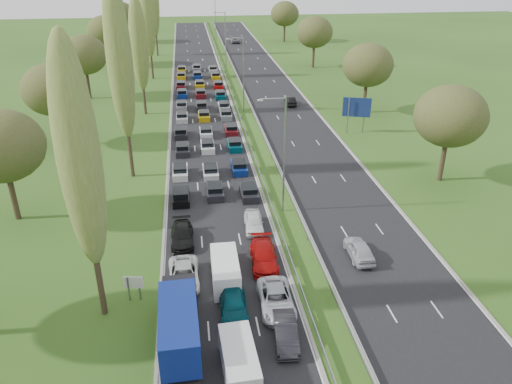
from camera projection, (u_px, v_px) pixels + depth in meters
ground at (242, 108)px, 84.23m from camera, size 260.00×260.00×0.00m
near_carriageway at (202, 106)px, 85.63m from camera, size 10.50×215.00×0.04m
far_carriageway at (279, 103)px, 87.28m from camera, size 10.50×215.00×0.04m
central_reservation at (241, 101)px, 86.21m from camera, size 2.36×215.00×0.32m
lamp_columns at (243, 75)px, 79.82m from camera, size 0.18×140.18×12.00m
poplar_row at (132, 48)px, 66.30m from camera, size 2.80×127.80×22.44m
woodland_left at (46, 96)px, 62.14m from camera, size 8.00×166.00×11.10m
woodland_right at (387, 77)px, 71.38m from camera, size 8.00×153.00×11.10m
traffic_queue_fill at (203, 111)px, 81.24m from camera, size 9.12×67.51×0.80m
near_car_2 at (184, 275)px, 39.89m from camera, size 2.46×5.25×1.45m
near_car_3 at (182, 235)px, 45.42m from camera, size 2.08×5.03×1.45m
near_car_7 at (233, 304)px, 36.70m from camera, size 2.10×4.95×1.42m
near_car_8 at (224, 260)px, 41.91m from camera, size 1.77×3.91×1.30m
near_car_9 at (286, 332)px, 33.91m from camera, size 1.90×4.53×1.45m
near_car_10 at (276, 299)px, 37.07m from camera, size 2.61×5.44×1.49m
near_car_11 at (264, 256)px, 42.25m from camera, size 2.52×5.51×1.56m
near_car_12 at (254, 222)px, 47.62m from camera, size 1.98×4.43×1.48m
far_car_0 at (359, 249)px, 43.19m from camera, size 1.83×4.54×1.55m
far_car_1 at (290, 101)px, 85.70m from camera, size 1.54×4.29×1.41m
far_car_2 at (234, 40)px, 142.75m from camera, size 2.82×5.50×1.49m
blue_lorry at (180, 324)px, 32.95m from camera, size 2.46×8.85×3.74m
white_van_front at (239, 359)px, 31.28m from camera, size 2.03×5.18×2.08m
white_van_rear at (225, 269)px, 39.99m from camera, size 2.09×5.34×2.15m
info_sign at (133, 285)px, 37.69m from camera, size 1.49×0.38×2.10m
direction_sign at (357, 109)px, 71.52m from camera, size 3.82×1.37×5.20m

